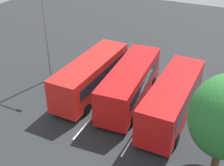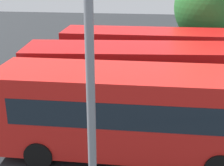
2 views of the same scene
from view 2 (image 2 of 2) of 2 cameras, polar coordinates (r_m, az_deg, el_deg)
The scene contains 8 objects.
ground_plane at distance 14.70m, azimuth 2.58°, elevation -5.06°, with size 63.81×63.81×0.00m, color #232628.
bus_far_left at distance 17.44m, azimuth 6.11°, elevation 4.93°, with size 9.06×2.71×3.08m.
bus_center_left at distance 13.95m, azimuth 2.92°, elevation 1.05°, with size 9.22×3.29×3.08m.
bus_center_right at distance 10.79m, azimuth 3.00°, elevation -4.93°, with size 9.06×2.69×3.08m.
street_lamp at distance 5.70m, azimuth -3.48°, elevation 2.01°, with size 0.20×2.55×7.83m.
depot_tree at distance 21.16m, azimuth 17.41°, elevation 13.09°, with size 4.52×4.07×6.34m.
lane_stripe_outer_left at distance 16.36m, azimuth 3.10°, elevation -2.33°, with size 12.44×0.12×0.01m, color silver.
lane_stripe_inner_left at distance 13.08m, azimuth 1.92°, elevation -8.43°, with size 12.44×0.12×0.01m, color silver.
Camera 2 is at (-0.99, 13.24, 6.30)m, focal length 50.62 mm.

